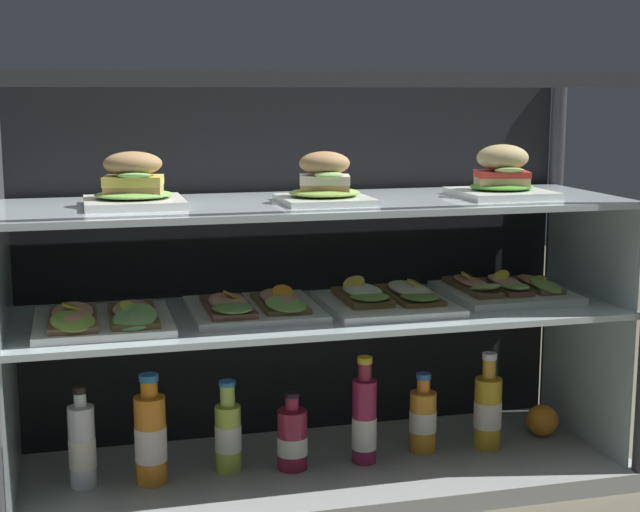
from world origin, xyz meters
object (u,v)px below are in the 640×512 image
(open_sandwich_tray_far_right, at_px, (504,289))
(juice_bottle_front_middle, at_px, (423,419))
(juice_bottle_front_left_end, at_px, (151,438))
(juice_bottle_front_right_end, at_px, (82,446))
(plated_roll_sandwich_mid_right, at_px, (502,178))
(juice_bottle_back_center, at_px, (228,434))
(juice_bottle_tucked_behind, at_px, (364,421))
(plated_roll_sandwich_right_of_center, at_px, (324,185))
(plated_roll_sandwich_mid_left, at_px, (133,187))
(open_sandwich_tray_right_of_center, at_px, (102,318))
(juice_bottle_back_left, at_px, (487,410))
(open_sandwich_tray_near_right_corner, at_px, (255,306))
(orange_fruit_beside_bottles, at_px, (542,420))
(juice_bottle_near_post, at_px, (292,439))
(open_sandwich_tray_left_of_center, at_px, (388,299))

(open_sandwich_tray_far_right, height_order, juice_bottle_front_middle, open_sandwich_tray_far_right)
(open_sandwich_tray_far_right, height_order, juice_bottle_front_left_end, open_sandwich_tray_far_right)
(juice_bottle_front_right_end, bearing_deg, plated_roll_sandwich_mid_right, -2.57)
(juice_bottle_front_left_end, bearing_deg, juice_bottle_back_center, 7.31)
(juice_bottle_tucked_behind, distance_m, juice_bottle_front_middle, 0.16)
(plated_roll_sandwich_right_of_center, bearing_deg, juice_bottle_front_left_end, 175.35)
(plated_roll_sandwich_mid_left, height_order, juice_bottle_front_left_end, plated_roll_sandwich_mid_left)
(plated_roll_sandwich_mid_left, height_order, open_sandwich_tray_right_of_center, plated_roll_sandwich_mid_left)
(juice_bottle_front_left_end, xyz_separation_m, juice_bottle_back_left, (0.82, 0.01, -0.01))
(open_sandwich_tray_near_right_corner, bearing_deg, juice_bottle_front_left_end, -178.40)
(open_sandwich_tray_right_of_center, distance_m, juice_bottle_front_right_end, 0.31)
(juice_bottle_back_center, bearing_deg, orange_fruit_beside_bottles, 1.57)
(juice_bottle_front_right_end, bearing_deg, open_sandwich_tray_right_of_center, -43.71)
(juice_bottle_front_right_end, bearing_deg, plated_roll_sandwich_mid_left, -5.14)
(plated_roll_sandwich_right_of_center, distance_m, open_sandwich_tray_far_right, 0.55)
(juice_bottle_front_left_end, xyz_separation_m, juice_bottle_near_post, (0.32, -0.00, -0.03))
(plated_roll_sandwich_mid_left, relative_size, open_sandwich_tray_far_right, 0.71)
(plated_roll_sandwich_mid_right, distance_m, orange_fruit_beside_bottles, 0.65)
(juice_bottle_near_post, bearing_deg, plated_roll_sandwich_right_of_center, -25.17)
(open_sandwich_tray_far_right, bearing_deg, plated_roll_sandwich_right_of_center, -172.18)
(open_sandwich_tray_far_right, relative_size, juice_bottle_back_left, 1.23)
(juice_bottle_tucked_behind, bearing_deg, open_sandwich_tray_near_right_corner, 177.36)
(plated_roll_sandwich_mid_left, distance_m, juice_bottle_front_right_end, 0.59)
(plated_roll_sandwich_mid_right, relative_size, juice_bottle_front_right_end, 0.91)
(open_sandwich_tray_near_right_corner, height_order, orange_fruit_beside_bottles, open_sandwich_tray_near_right_corner)
(juice_bottle_tucked_behind, height_order, juice_bottle_back_left, juice_bottle_tucked_behind)
(plated_roll_sandwich_mid_right, bearing_deg, open_sandwich_tray_far_right, 52.53)
(juice_bottle_near_post, bearing_deg, open_sandwich_tray_left_of_center, -0.04)
(open_sandwich_tray_right_of_center, bearing_deg, juice_bottle_front_middle, 4.07)
(juice_bottle_back_center, xyz_separation_m, juice_bottle_near_post, (0.15, -0.02, -0.02))
(open_sandwich_tray_left_of_center, height_order, juice_bottle_back_left, open_sandwich_tray_left_of_center)
(plated_roll_sandwich_right_of_center, height_order, juice_bottle_front_right_end, plated_roll_sandwich_right_of_center)
(juice_bottle_front_right_end, distance_m, juice_bottle_near_post, 0.47)
(juice_bottle_back_center, bearing_deg, open_sandwich_tray_left_of_center, -3.58)
(juice_bottle_front_left_end, bearing_deg, juice_bottle_back_left, 0.82)
(juice_bottle_front_left_end, xyz_separation_m, juice_bottle_back_center, (0.18, 0.02, -0.02))
(plated_roll_sandwich_right_of_center, xyz_separation_m, open_sandwich_tray_far_right, (0.47, 0.06, -0.27))
(open_sandwich_tray_right_of_center, bearing_deg, open_sandwich_tray_near_right_corner, 6.29)
(juice_bottle_near_post, relative_size, juice_bottle_back_left, 0.77)
(juice_bottle_back_center, xyz_separation_m, juice_bottle_tucked_behind, (0.32, -0.03, 0.01))
(plated_roll_sandwich_right_of_center, height_order, juice_bottle_near_post, plated_roll_sandwich_right_of_center)
(plated_roll_sandwich_mid_right, bearing_deg, juice_bottle_back_left, 94.17)
(plated_roll_sandwich_mid_right, relative_size, open_sandwich_tray_left_of_center, 0.71)
(open_sandwich_tray_near_right_corner, distance_m, juice_bottle_near_post, 0.33)
(plated_roll_sandwich_mid_left, height_order, juice_bottle_near_post, plated_roll_sandwich_mid_left)
(juice_bottle_front_right_end, xyz_separation_m, juice_bottle_near_post, (0.47, -0.02, -0.02))
(juice_bottle_front_right_end, bearing_deg, open_sandwich_tray_near_right_corner, -2.08)
(open_sandwich_tray_right_of_center, xyz_separation_m, juice_bottle_front_right_end, (-0.05, 0.05, -0.30))
(juice_bottle_back_left, bearing_deg, open_sandwich_tray_left_of_center, -177.33)
(open_sandwich_tray_right_of_center, xyz_separation_m, juice_bottle_tucked_behind, (0.59, 0.03, -0.29))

